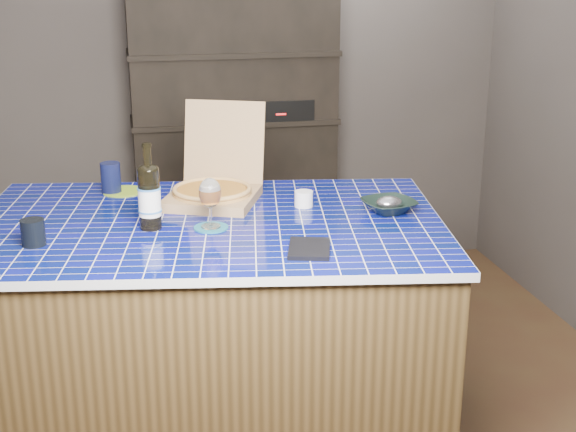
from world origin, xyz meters
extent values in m
plane|color=brown|center=(0.00, 0.00, 0.00)|extent=(3.50, 3.50, 0.00)
plane|color=#49443F|center=(0.00, 1.75, 1.25)|extent=(3.50, 0.00, 3.50)
plane|color=#49443F|center=(0.00, -1.75, 1.25)|extent=(3.50, 0.00, 3.50)
cube|color=black|center=(0.00, 1.53, 0.90)|extent=(1.20, 0.40, 1.80)
cube|color=black|center=(0.25, 1.48, 1.12)|extent=(0.40, 0.32, 0.12)
cube|color=#4D391E|center=(-0.35, -0.24, 0.49)|extent=(1.94, 1.38, 0.97)
cube|color=#05104E|center=(-0.35, -0.24, 0.99)|extent=(1.99, 1.43, 0.03)
cube|color=#9A7D4F|center=(-0.31, 0.00, 1.03)|extent=(0.46, 0.46, 0.04)
cube|color=#9A7D4F|center=(-0.23, 0.20, 1.22)|extent=(0.36, 0.21, 0.35)
cylinder|color=tan|center=(-0.31, 0.00, 1.05)|extent=(0.33, 0.33, 0.01)
cylinder|color=maroon|center=(-0.31, 0.00, 1.06)|extent=(0.29, 0.29, 0.01)
torus|color=tan|center=(-0.31, 0.00, 1.07)|extent=(0.33, 0.33, 0.02)
cylinder|color=black|center=(-0.57, -0.28, 1.12)|extent=(0.08, 0.08, 0.23)
ellipsoid|color=black|center=(-0.57, -0.28, 1.24)|extent=(0.08, 0.08, 0.05)
cylinder|color=black|center=(-0.57, -0.28, 1.29)|extent=(0.03, 0.03, 0.09)
cylinder|color=white|center=(-0.57, -0.28, 1.11)|extent=(0.08, 0.08, 0.10)
cylinder|color=#3B7ECB|center=(-0.57, -0.28, 1.08)|extent=(0.09, 0.09, 0.01)
cylinder|color=#3B7ECB|center=(-0.57, -0.28, 1.16)|extent=(0.09, 0.09, 0.01)
cylinder|color=#176178|center=(-0.35, -0.33, 1.01)|extent=(0.13, 0.13, 0.01)
cylinder|color=white|center=(-0.35, -0.33, 1.01)|extent=(0.07, 0.07, 0.01)
cylinder|color=white|center=(-0.35, -0.33, 1.06)|extent=(0.01, 0.01, 0.08)
ellipsoid|color=white|center=(-0.35, -0.33, 1.15)|extent=(0.09, 0.09, 0.12)
cylinder|color=#BC681E|center=(-0.35, -0.33, 1.14)|extent=(0.07, 0.07, 0.05)
cylinder|color=white|center=(-0.35, -0.33, 1.17)|extent=(0.07, 0.07, 0.02)
cylinder|color=black|center=(-0.99, -0.38, 1.05)|extent=(0.09, 0.09, 0.10)
cube|color=black|center=(-0.04, -0.64, 1.01)|extent=(0.19, 0.23, 0.02)
imported|color=black|center=(0.38, -0.27, 1.03)|extent=(0.25, 0.25, 0.05)
ellipsoid|color=#A4A3AE|center=(0.38, -0.27, 1.05)|extent=(0.11, 0.09, 0.05)
cylinder|color=white|center=(0.06, -0.13, 1.04)|extent=(0.08, 0.08, 0.07)
cylinder|color=#0E1233|center=(-0.72, 0.24, 1.07)|extent=(0.09, 0.09, 0.14)
cylinder|color=#84AC24|center=(-0.67, 0.24, 1.01)|extent=(0.18, 0.18, 0.01)
camera|label=1|loc=(-0.65, -3.21, 2.00)|focal=50.00mm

